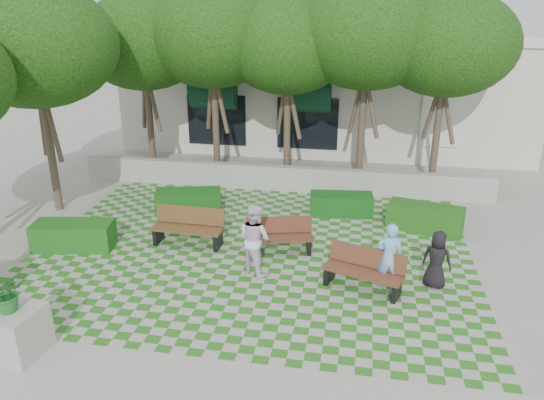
% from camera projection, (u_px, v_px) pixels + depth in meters
% --- Properties ---
extents(ground, '(90.00, 90.00, 0.00)m').
position_uv_depth(ground, '(243.00, 269.00, 13.86)').
color(ground, gray).
rests_on(ground, ground).
extents(lawn, '(12.00, 12.00, 0.00)m').
position_uv_depth(lawn, '(251.00, 252.00, 14.77)').
color(lawn, '#2B721E').
rests_on(lawn, ground).
extents(sidewalk_south, '(16.00, 2.00, 0.01)m').
position_uv_depth(sidewalk_south, '(185.00, 392.00, 9.54)').
color(sidewalk_south, '#9E9B93').
rests_on(sidewalk_south, ground).
extents(sidewalk_west, '(2.00, 12.00, 0.01)m').
position_uv_depth(sidewalk_west, '(18.00, 233.00, 15.95)').
color(sidewalk_west, '#9E9B93').
rests_on(sidewalk_west, ground).
extents(retaining_wall, '(15.00, 0.36, 0.90)m').
position_uv_depth(retaining_wall, '(281.00, 178.00, 19.39)').
color(retaining_wall, '#9E9B93').
rests_on(retaining_wall, ground).
extents(bench_east, '(2.02, 1.23, 1.01)m').
position_uv_depth(bench_east, '(364.00, 271.00, 12.76)').
color(bench_east, '#522D1C').
rests_on(bench_east, ground).
extents(bench_mid, '(1.93, 1.02, 0.97)m').
position_uv_depth(bench_mid, '(279.00, 236.00, 14.63)').
color(bench_mid, '#502A1B').
rests_on(bench_mid, ground).
extents(bench_west, '(2.05, 0.76, 1.07)m').
position_uv_depth(bench_west, '(188.00, 227.00, 15.09)').
color(bench_west, '#52361C').
rests_on(bench_west, ground).
extents(hedge_east, '(2.37, 1.42, 0.78)m').
position_uv_depth(hedge_east, '(425.00, 218.00, 16.05)').
color(hedge_east, '#1B4D14').
rests_on(hedge_east, ground).
extents(hedge_midright, '(2.08, 1.02, 0.70)m').
position_uv_depth(hedge_midright, '(341.00, 204.00, 17.21)').
color(hedge_midright, '#124616').
rests_on(hedge_midright, ground).
extents(hedge_midleft, '(2.25, 1.36, 0.74)m').
position_uv_depth(hedge_midleft, '(188.00, 201.00, 17.42)').
color(hedge_midleft, '#134A15').
rests_on(hedge_midleft, ground).
extents(hedge_west, '(2.30, 1.21, 0.77)m').
position_uv_depth(hedge_west, '(74.00, 235.00, 14.89)').
color(hedge_west, '#185216').
rests_on(hedge_west, ground).
extents(planter_front, '(1.10, 1.10, 1.76)m').
position_uv_depth(planter_front, '(14.00, 323.00, 10.33)').
color(planter_front, '#9E9B93').
rests_on(planter_front, ground).
extents(person_blue, '(0.64, 0.43, 1.74)m').
position_uv_depth(person_blue, '(389.00, 257.00, 12.59)').
color(person_blue, '#78B4DB').
rests_on(person_blue, ground).
extents(person_dark, '(0.83, 0.68, 1.46)m').
position_uv_depth(person_dark, '(437.00, 260.00, 12.77)').
color(person_dark, black).
rests_on(person_dark, ground).
extents(person_white, '(1.15, 1.09, 1.87)m').
position_uv_depth(person_white, '(255.00, 239.00, 13.40)').
color(person_white, silver).
rests_on(person_white, ground).
extents(tree_row, '(17.70, 13.40, 7.41)m').
position_uv_depth(tree_row, '(226.00, 44.00, 17.77)').
color(tree_row, '#47382B').
rests_on(tree_row, ground).
extents(building, '(18.00, 8.92, 5.15)m').
position_uv_depth(building, '(326.00, 88.00, 25.74)').
color(building, beige).
rests_on(building, ground).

